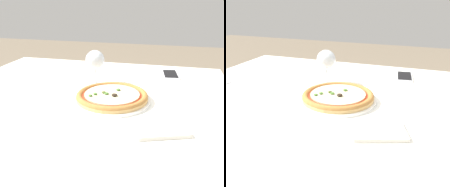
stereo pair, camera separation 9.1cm
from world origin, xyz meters
The scene contains 5 objects.
dining_table centered at (0.00, 0.00, 0.63)m, with size 1.16×1.05×0.71m.
pizza_plate centered at (0.12, -0.02, 0.73)m, with size 0.28×0.28×0.04m.
wine_glass_far_left centered at (0.01, 0.15, 0.82)m, with size 0.08×0.08×0.15m.
cell_phone centered at (0.32, 0.35, 0.72)m, with size 0.09×0.15×0.01m.
napkin_folded centered at (0.31, -0.20, 0.72)m, with size 0.18×0.15×0.01m.
Camera 1 is at (0.32, -0.85, 1.08)m, focal length 40.00 mm.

